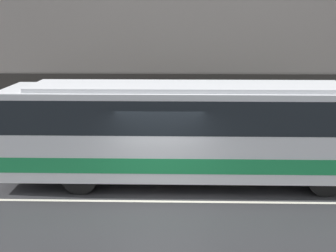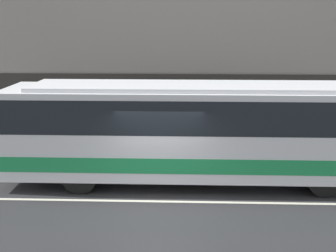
# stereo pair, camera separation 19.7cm
# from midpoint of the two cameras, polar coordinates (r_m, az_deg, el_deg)

# --- Properties ---
(ground_plane) EXTENTS (60.00, 60.00, 0.00)m
(ground_plane) POSITION_cam_midpoint_polar(r_m,az_deg,el_deg) (13.29, -1.53, -9.19)
(ground_plane) COLOR #2D2D30
(sidewalk) EXTENTS (60.00, 2.77, 0.18)m
(sidewalk) POSITION_cam_midpoint_polar(r_m,az_deg,el_deg) (18.36, -0.67, -2.57)
(sidewalk) COLOR #A09E99
(sidewalk) RESTS_ON ground_plane
(lane_stripe) EXTENTS (54.00, 0.14, 0.01)m
(lane_stripe) POSITION_cam_midpoint_polar(r_m,az_deg,el_deg) (13.29, -1.53, -9.18)
(lane_stripe) COLOR beige
(lane_stripe) RESTS_ON ground_plane
(transit_bus) EXTENTS (11.13, 2.59, 3.08)m
(transit_bus) POSITION_cam_midpoint_polar(r_m,az_deg,el_deg) (14.38, 2.07, -0.20)
(transit_bus) COLOR silver
(transit_bus) RESTS_ON ground_plane
(pedestrian_waiting) EXTENTS (0.36, 0.36, 1.77)m
(pedestrian_waiting) POSITION_cam_midpoint_polar(r_m,az_deg,el_deg) (17.67, -0.34, -0.10)
(pedestrian_waiting) COLOR maroon
(pedestrian_waiting) RESTS_ON sidewalk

